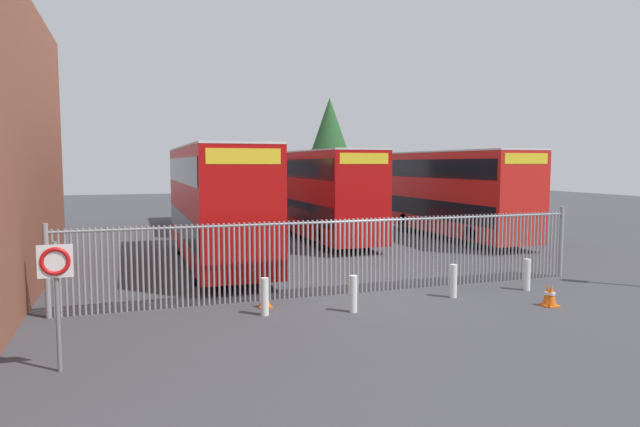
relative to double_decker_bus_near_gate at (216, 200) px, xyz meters
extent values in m
plane|color=#3D3D42|center=(3.42, 1.99, -2.42)|extent=(100.00, 100.00, 0.00)
cylinder|color=gray|center=(-5.02, -6.01, -1.32)|extent=(0.06, 0.06, 2.20)
cylinder|color=gray|center=(-4.89, -6.01, -1.32)|extent=(0.06, 0.06, 2.20)
cylinder|color=gray|center=(-4.75, -6.01, -1.32)|extent=(0.06, 0.06, 2.20)
cylinder|color=gray|center=(-4.61, -6.01, -1.32)|extent=(0.06, 0.06, 2.20)
cylinder|color=gray|center=(-4.47, -6.01, -1.32)|extent=(0.06, 0.06, 2.20)
cylinder|color=gray|center=(-4.33, -6.01, -1.32)|extent=(0.06, 0.06, 2.20)
cylinder|color=gray|center=(-4.19, -6.01, -1.32)|extent=(0.06, 0.06, 2.20)
cylinder|color=gray|center=(-4.05, -6.01, -1.32)|extent=(0.06, 0.06, 2.20)
cylinder|color=gray|center=(-3.91, -6.01, -1.32)|extent=(0.06, 0.06, 2.20)
cylinder|color=gray|center=(-3.77, -6.01, -1.32)|extent=(0.06, 0.06, 2.20)
cylinder|color=gray|center=(-3.63, -6.01, -1.32)|extent=(0.06, 0.06, 2.20)
cylinder|color=gray|center=(-3.49, -6.01, -1.32)|extent=(0.06, 0.06, 2.20)
cylinder|color=gray|center=(-3.35, -6.01, -1.32)|extent=(0.06, 0.06, 2.20)
cylinder|color=gray|center=(-3.21, -6.01, -1.32)|extent=(0.06, 0.06, 2.20)
cylinder|color=gray|center=(-3.07, -6.01, -1.32)|extent=(0.06, 0.06, 2.20)
cylinder|color=gray|center=(-2.93, -6.01, -1.32)|extent=(0.06, 0.06, 2.20)
cylinder|color=gray|center=(-2.79, -6.01, -1.32)|extent=(0.06, 0.06, 2.20)
cylinder|color=gray|center=(-2.65, -6.01, -1.32)|extent=(0.06, 0.06, 2.20)
cylinder|color=gray|center=(-2.51, -6.01, -1.32)|extent=(0.06, 0.06, 2.20)
cylinder|color=gray|center=(-2.37, -6.01, -1.32)|extent=(0.06, 0.06, 2.20)
cylinder|color=gray|center=(-2.23, -6.01, -1.32)|extent=(0.06, 0.06, 2.20)
cylinder|color=gray|center=(-2.09, -6.01, -1.32)|extent=(0.06, 0.06, 2.20)
cylinder|color=gray|center=(-1.95, -6.01, -1.32)|extent=(0.06, 0.06, 2.20)
cylinder|color=gray|center=(-1.81, -6.01, -1.32)|extent=(0.06, 0.06, 2.20)
cylinder|color=gray|center=(-1.67, -6.01, -1.32)|extent=(0.06, 0.06, 2.20)
cylinder|color=gray|center=(-1.53, -6.01, -1.32)|extent=(0.06, 0.06, 2.20)
cylinder|color=gray|center=(-1.39, -6.01, -1.32)|extent=(0.06, 0.06, 2.20)
cylinder|color=gray|center=(-1.26, -6.01, -1.32)|extent=(0.06, 0.06, 2.20)
cylinder|color=gray|center=(-1.12, -6.01, -1.32)|extent=(0.06, 0.06, 2.20)
cylinder|color=gray|center=(-0.98, -6.01, -1.32)|extent=(0.06, 0.06, 2.20)
cylinder|color=gray|center=(-0.84, -6.01, -1.32)|extent=(0.06, 0.06, 2.20)
cylinder|color=gray|center=(-0.70, -6.01, -1.32)|extent=(0.06, 0.06, 2.20)
cylinder|color=gray|center=(-0.56, -6.01, -1.32)|extent=(0.06, 0.06, 2.20)
cylinder|color=gray|center=(-0.42, -6.01, -1.32)|extent=(0.06, 0.06, 2.20)
cylinder|color=gray|center=(-0.28, -6.01, -1.32)|extent=(0.06, 0.06, 2.20)
cylinder|color=gray|center=(-0.14, -6.01, -1.32)|extent=(0.06, 0.06, 2.20)
cylinder|color=gray|center=(0.00, -6.01, -1.32)|extent=(0.06, 0.06, 2.20)
cylinder|color=gray|center=(0.14, -6.01, -1.32)|extent=(0.06, 0.06, 2.20)
cylinder|color=gray|center=(0.28, -6.01, -1.32)|extent=(0.06, 0.06, 2.20)
cylinder|color=gray|center=(0.42, -6.01, -1.32)|extent=(0.06, 0.06, 2.20)
cylinder|color=gray|center=(0.56, -6.01, -1.32)|extent=(0.06, 0.06, 2.20)
cylinder|color=gray|center=(0.70, -6.01, -1.32)|extent=(0.06, 0.06, 2.20)
cylinder|color=gray|center=(0.84, -6.01, -1.32)|extent=(0.06, 0.06, 2.20)
cylinder|color=gray|center=(0.98, -6.01, -1.32)|extent=(0.06, 0.06, 2.20)
cylinder|color=gray|center=(1.12, -6.01, -1.32)|extent=(0.06, 0.06, 2.20)
cylinder|color=gray|center=(1.26, -6.01, -1.32)|extent=(0.06, 0.06, 2.20)
cylinder|color=gray|center=(1.40, -6.01, -1.32)|extent=(0.06, 0.06, 2.20)
cylinder|color=gray|center=(1.54, -6.01, -1.32)|extent=(0.06, 0.06, 2.20)
cylinder|color=gray|center=(1.68, -6.01, -1.32)|extent=(0.06, 0.06, 2.20)
cylinder|color=gray|center=(1.82, -6.01, -1.32)|extent=(0.06, 0.06, 2.20)
cylinder|color=gray|center=(1.96, -6.01, -1.32)|extent=(0.06, 0.06, 2.20)
cylinder|color=gray|center=(2.10, -6.01, -1.32)|extent=(0.06, 0.06, 2.20)
cylinder|color=gray|center=(2.24, -6.01, -1.32)|extent=(0.06, 0.06, 2.20)
cylinder|color=gray|center=(2.38, -6.01, -1.32)|extent=(0.06, 0.06, 2.20)
cylinder|color=gray|center=(2.51, -6.01, -1.32)|extent=(0.06, 0.06, 2.20)
cylinder|color=gray|center=(2.65, -6.01, -1.32)|extent=(0.06, 0.06, 2.20)
cylinder|color=gray|center=(2.79, -6.01, -1.32)|extent=(0.06, 0.06, 2.20)
cylinder|color=gray|center=(2.93, -6.01, -1.32)|extent=(0.06, 0.06, 2.20)
cylinder|color=gray|center=(3.07, -6.01, -1.32)|extent=(0.06, 0.06, 2.20)
cylinder|color=gray|center=(3.21, -6.01, -1.32)|extent=(0.06, 0.06, 2.20)
cylinder|color=gray|center=(3.35, -6.01, -1.32)|extent=(0.06, 0.06, 2.20)
cylinder|color=gray|center=(3.49, -6.01, -1.32)|extent=(0.06, 0.06, 2.20)
cylinder|color=gray|center=(3.63, -6.01, -1.32)|extent=(0.06, 0.06, 2.20)
cylinder|color=gray|center=(3.77, -6.01, -1.32)|extent=(0.06, 0.06, 2.20)
cylinder|color=gray|center=(3.91, -6.01, -1.32)|extent=(0.06, 0.06, 2.20)
cylinder|color=gray|center=(4.05, -6.01, -1.32)|extent=(0.06, 0.06, 2.20)
cylinder|color=gray|center=(4.19, -6.01, -1.32)|extent=(0.06, 0.06, 2.20)
cylinder|color=gray|center=(4.33, -6.01, -1.32)|extent=(0.06, 0.06, 2.20)
cylinder|color=gray|center=(4.47, -6.01, -1.32)|extent=(0.06, 0.06, 2.20)
cylinder|color=gray|center=(4.61, -6.01, -1.32)|extent=(0.06, 0.06, 2.20)
cylinder|color=gray|center=(4.75, -6.01, -1.32)|extent=(0.06, 0.06, 2.20)
cylinder|color=gray|center=(4.89, -6.01, -1.32)|extent=(0.06, 0.06, 2.20)
cylinder|color=gray|center=(5.03, -6.01, -1.32)|extent=(0.06, 0.06, 2.20)
cylinder|color=gray|center=(5.17, -6.01, -1.32)|extent=(0.06, 0.06, 2.20)
cylinder|color=gray|center=(5.31, -6.01, -1.32)|extent=(0.06, 0.06, 2.20)
cylinder|color=gray|center=(5.45, -6.01, -1.32)|extent=(0.06, 0.06, 2.20)
cylinder|color=gray|center=(5.59, -6.01, -1.32)|extent=(0.06, 0.06, 2.20)
cylinder|color=gray|center=(5.73, -6.01, -1.32)|extent=(0.06, 0.06, 2.20)
cylinder|color=gray|center=(5.87, -6.01, -1.32)|extent=(0.06, 0.06, 2.20)
cylinder|color=gray|center=(6.01, -6.01, -1.32)|extent=(0.06, 0.06, 2.20)
cylinder|color=gray|center=(6.15, -6.01, -1.32)|extent=(0.06, 0.06, 2.20)
cylinder|color=gray|center=(6.28, -6.01, -1.32)|extent=(0.06, 0.06, 2.20)
cylinder|color=gray|center=(6.42, -6.01, -1.32)|extent=(0.06, 0.06, 2.20)
cylinder|color=gray|center=(6.56, -6.01, -1.32)|extent=(0.06, 0.06, 2.20)
cylinder|color=gray|center=(6.70, -6.01, -1.32)|extent=(0.06, 0.06, 2.20)
cylinder|color=gray|center=(6.84, -6.01, -1.32)|extent=(0.06, 0.06, 2.20)
cylinder|color=gray|center=(6.98, -6.01, -1.32)|extent=(0.06, 0.06, 2.20)
cylinder|color=gray|center=(7.12, -6.01, -1.32)|extent=(0.06, 0.06, 2.20)
cylinder|color=gray|center=(7.26, -6.01, -1.32)|extent=(0.06, 0.06, 2.20)
cylinder|color=gray|center=(7.40, -6.01, -1.32)|extent=(0.06, 0.06, 2.20)
cylinder|color=gray|center=(7.54, -6.01, -1.32)|extent=(0.06, 0.06, 2.20)
cylinder|color=gray|center=(7.68, -6.01, -1.32)|extent=(0.06, 0.06, 2.20)
cylinder|color=gray|center=(7.82, -6.01, -1.32)|extent=(0.06, 0.06, 2.20)
cylinder|color=gray|center=(7.96, -6.01, -1.32)|extent=(0.06, 0.06, 2.20)
cylinder|color=gray|center=(8.10, -6.01, -1.32)|extent=(0.06, 0.06, 2.20)
cylinder|color=gray|center=(8.24, -6.01, -1.32)|extent=(0.06, 0.06, 2.20)
cylinder|color=gray|center=(8.38, -6.01, -1.32)|extent=(0.06, 0.06, 2.20)
cylinder|color=gray|center=(8.52, -6.01, -1.32)|extent=(0.06, 0.06, 2.20)
cylinder|color=gray|center=(8.66, -6.01, -1.32)|extent=(0.06, 0.06, 2.20)
cylinder|color=gray|center=(8.80, -6.01, -1.32)|extent=(0.06, 0.06, 2.20)
cylinder|color=gray|center=(8.94, -6.01, -1.32)|extent=(0.06, 0.06, 2.20)
cylinder|color=gray|center=(9.08, -6.01, -1.32)|extent=(0.06, 0.06, 2.20)
cylinder|color=gray|center=(9.22, -6.01, -1.32)|extent=(0.06, 0.06, 2.20)
cylinder|color=gray|center=(9.36, -6.01, -1.32)|extent=(0.06, 0.06, 2.20)
cylinder|color=gray|center=(9.50, -6.01, -1.32)|extent=(0.06, 0.06, 2.20)
cylinder|color=gray|center=(9.64, -6.01, -1.32)|extent=(0.06, 0.06, 2.20)
cylinder|color=gray|center=(9.78, -6.01, -1.32)|extent=(0.06, 0.06, 2.20)
cylinder|color=gray|center=(9.92, -6.01, -1.32)|extent=(0.06, 0.06, 2.20)
cylinder|color=gray|center=(10.05, -6.01, -1.32)|extent=(0.06, 0.06, 2.20)
cylinder|color=gray|center=(10.19, -6.01, -1.32)|extent=(0.06, 0.06, 2.20)
cylinder|color=gray|center=(10.33, -6.01, -1.32)|extent=(0.06, 0.06, 2.20)
cylinder|color=gray|center=(10.47, -6.01, -1.32)|extent=(0.06, 0.06, 2.20)
cylinder|color=gray|center=(10.61, -6.01, -1.32)|extent=(0.06, 0.06, 2.20)
cylinder|color=gray|center=(2.79, -6.01, -0.30)|extent=(15.64, 0.07, 0.07)
cylinder|color=gray|center=(-5.02, -6.01, -1.25)|extent=(0.14, 0.14, 2.35)
cylinder|color=gray|center=(10.61, -6.01, -1.25)|extent=(0.14, 0.14, 2.35)
cube|color=#B70C0C|center=(0.00, 0.01, -0.07)|extent=(2.50, 10.80, 4.00)
cube|color=black|center=(0.00, 0.01, -0.87)|extent=(2.54, 10.37, 0.90)
cube|color=black|center=(0.00, 0.01, 1.13)|extent=(2.54, 10.37, 0.90)
cube|color=yellow|center=(0.00, -5.34, 1.58)|extent=(2.12, 0.12, 0.44)
cube|color=silver|center=(0.00, 0.01, 1.96)|extent=(2.50, 10.80, 0.08)
cylinder|color=black|center=(-1.10, -3.34, -1.90)|extent=(0.30, 1.04, 1.04)
cylinder|color=black|center=(1.10, -3.34, -1.90)|extent=(0.30, 1.04, 1.04)
cylinder|color=black|center=(-1.10, 2.98, -1.90)|extent=(0.30, 1.04, 1.04)
cylinder|color=black|center=(1.10, 2.98, -1.90)|extent=(0.30, 1.04, 1.04)
cube|color=red|center=(12.43, 3.45, -0.07)|extent=(2.50, 10.80, 4.00)
cube|color=black|center=(12.43, 3.45, -0.87)|extent=(2.54, 10.37, 0.90)
cube|color=black|center=(12.43, 3.45, 1.13)|extent=(2.54, 10.37, 0.90)
cube|color=yellow|center=(12.43, -1.90, 1.58)|extent=(2.12, 0.12, 0.44)
cube|color=silver|center=(12.43, 3.45, 1.96)|extent=(2.50, 10.80, 0.08)
cylinder|color=black|center=(11.33, 0.10, -1.90)|extent=(0.30, 1.04, 1.04)
cylinder|color=black|center=(13.53, 0.10, -1.90)|extent=(0.30, 1.04, 1.04)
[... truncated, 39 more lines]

